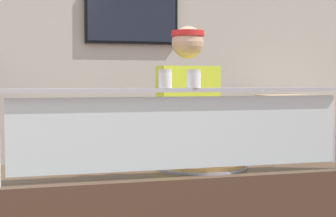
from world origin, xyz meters
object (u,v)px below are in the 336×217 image
pizza_tray (201,164)px  pizza_server (199,160)px  parmesan_shaker (165,80)px  worker_figure (188,142)px  pizza_box_stack (287,111)px  pepper_flake_shaker (194,80)px

pizza_tray → pizza_server: 0.03m
pizza_tray → parmesan_shaker: (-0.26, -0.24, 0.44)m
pizza_tray → worker_figure: size_ratio=0.28×
pizza_box_stack → pizza_server: bearing=-129.2°
pizza_tray → pizza_box_stack: pizza_box_stack is taller
pizza_tray → pizza_box_stack: (1.55, 1.90, 0.14)m
pizza_tray → parmesan_shaker: bearing=-137.6°
pizza_server → parmesan_shaker: parmesan_shaker is taller
pizza_tray → parmesan_shaker: parmesan_shaker is taller
pepper_flake_shaker → worker_figure: bearing=73.4°
pizza_tray → worker_figure: 0.67m
parmesan_shaker → worker_figure: (0.41, 0.89, -0.41)m
worker_figure → pizza_server: bearing=-103.5°
parmesan_shaker → worker_figure: worker_figure is taller
pizza_tray → pizza_server: (-0.02, -0.02, 0.02)m
parmesan_shaker → pizza_box_stack: 2.83m
pizza_tray → pepper_flake_shaker: (-0.12, -0.24, 0.44)m
parmesan_shaker → pizza_server: bearing=41.8°
worker_figure → pizza_box_stack: size_ratio=3.49×
pepper_flake_shaker → pizza_box_stack: size_ratio=0.17×
parmesan_shaker → worker_figure: 1.06m
pizza_server → pizza_box_stack: bearing=67.8°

